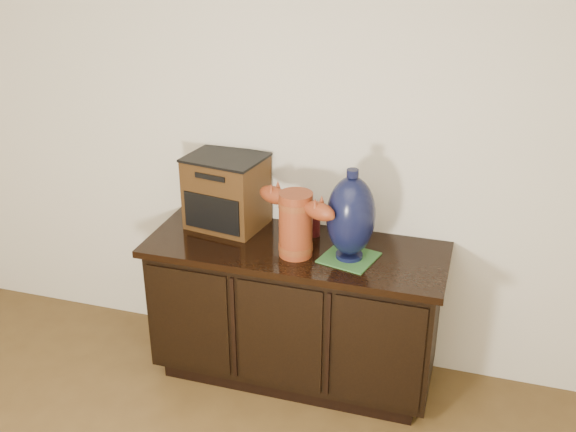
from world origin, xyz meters
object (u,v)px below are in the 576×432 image
(tv_radio, at_px, (227,191))
(spray_can, at_px, (315,221))
(sideboard, at_px, (295,311))
(lamp_base, at_px, (351,217))
(terracotta_vessel, at_px, (296,221))

(tv_radio, relative_size, spray_can, 2.57)
(sideboard, xyz_separation_m, tv_radio, (-0.40, 0.13, 0.55))
(lamp_base, bearing_deg, terracotta_vessel, -171.38)
(sideboard, bearing_deg, tv_radio, 161.73)
(terracotta_vessel, bearing_deg, spray_can, 105.92)
(terracotta_vessel, relative_size, spray_can, 2.69)
(sideboard, height_order, lamp_base, lamp_base)
(tv_radio, bearing_deg, terracotta_vessel, -17.12)
(lamp_base, height_order, spray_can, lamp_base)
(lamp_base, bearing_deg, tv_radio, 165.70)
(sideboard, height_order, terracotta_vessel, terracotta_vessel)
(sideboard, relative_size, spray_can, 9.06)
(lamp_base, distance_m, spray_can, 0.31)
(sideboard, distance_m, terracotta_vessel, 0.55)
(tv_radio, distance_m, lamp_base, 0.70)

